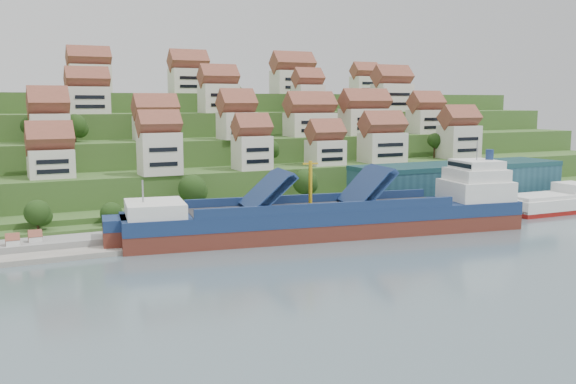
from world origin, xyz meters
TOP-DOWN VIEW (x-y plane):
  - ground at (0.00, 0.00)m, footprint 300.00×300.00m
  - quay at (20.00, 15.00)m, footprint 180.00×14.00m
  - pebble_beach at (-58.00, 12.00)m, footprint 45.00×20.00m
  - hillside at (0.00, 103.55)m, footprint 260.00×128.00m
  - hillside_village at (2.99, 60.49)m, footprint 154.11×62.89m
  - hillside_trees at (-12.22, 44.60)m, footprint 138.28×62.40m
  - warehouse at (52.00, 17.00)m, footprint 60.00×15.00m
  - flagpole at (18.11, 10.00)m, footprint 1.28×0.16m
  - beach_huts at (-60.00, 10.75)m, footprint 14.40×3.70m
  - cargo_ship at (6.51, 1.01)m, footprint 87.78×26.15m
  - second_ship at (70.87, 1.44)m, footprint 27.54×10.49m

SIDE VIEW (x-z plane):
  - ground at x=0.00m, z-range 0.00..0.00m
  - pebble_beach at x=-58.00m, z-range 0.00..1.00m
  - quay at x=20.00m, z-range 0.00..2.20m
  - beach_huts at x=-60.00m, z-range 1.00..3.20m
  - second_ship at x=70.87m, z-range -1.57..6.38m
  - cargo_ship at x=6.51m, z-range -6.07..13.28m
  - flagpole at x=18.11m, z-range 2.88..10.88m
  - warehouse at x=52.00m, z-range 2.20..12.20m
  - hillside at x=0.00m, z-range -4.84..26.16m
  - hillside_trees at x=-12.22m, z-range 1.29..32.18m
  - hillside_village at x=2.99m, z-range 10.13..38.63m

